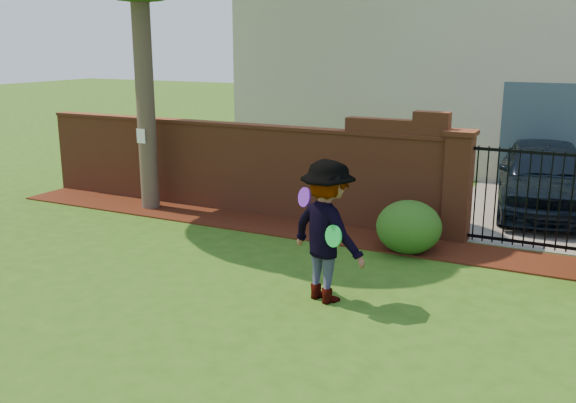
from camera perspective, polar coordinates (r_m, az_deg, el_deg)
The scene contains 13 objects.
ground at distance 8.56m, azimuth -7.44°, elevation -8.54°, with size 80.00×80.00×0.01m, color #2B5415.
mulch_bed at distance 11.71m, azimuth -2.20°, elevation -2.07°, with size 11.10×1.08×0.03m, color #361309.
brick_wall at distance 12.58m, azimuth -5.02°, elevation 3.28°, with size 8.70×0.31×2.16m.
pillar_left at distance 10.96m, azimuth 15.04°, elevation 1.40°, with size 0.50×0.50×1.88m.
iron_gate at distance 10.83m, azimuth 20.69°, elevation 0.26°, with size 1.78×0.03×1.60m.
driveway at distance 14.90m, azimuth 22.15°, elevation 0.36°, with size 3.20×8.00×0.01m, color slate.
house at distance 18.83m, azimuth 16.41°, elevation 13.19°, with size 12.40×6.40×6.30m.
car at distance 13.24m, azimuth 22.06°, elevation 1.93°, with size 1.70×4.23×1.44m, color black.
paper_notice at distance 12.77m, azimuth -13.08°, elevation 5.75°, with size 0.20×0.01×0.28m, color white.
shrub_left at distance 10.27m, azimuth 10.81°, elevation -2.26°, with size 1.04×1.04×0.85m, color #1A4F17.
man at distance 8.10m, azimuth 3.33°, elevation -2.74°, with size 1.20×0.69×1.86m, color gray.
frisbee_purple at distance 8.24m, azimuth 1.48°, elevation 0.39°, with size 0.26×0.26×0.02m, color #7021D4.
frisbee_green at distance 7.76m, azimuth 4.11°, elevation -3.12°, with size 0.28×0.28×0.03m, color green.
Camera 1 is at (4.49, -6.51, 3.26)m, focal length 39.57 mm.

